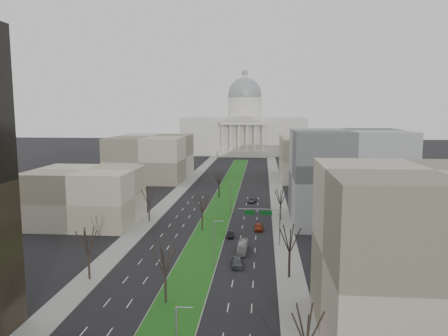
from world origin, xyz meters
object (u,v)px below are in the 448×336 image
Objects in this scene: car_black at (231,234)px; car_red at (259,227)px; car_grey_near at (237,262)px; car_grey_far at (252,200)px; box_van at (243,247)px.

car_red is at bearing 41.27° from car_black.
car_grey_far is at bearing 82.99° from car_grey_near.
car_grey_far is (3.92, 38.28, 0.02)m from car_black.
car_black is 38.48m from car_grey_far.
car_black is at bearing 108.74° from box_van.
car_grey_near is at bearing -92.78° from box_van.
car_black is (-2.61, 18.83, -0.19)m from car_grey_near.
car_red is at bearing 75.80° from car_grey_near.
car_black is 0.53× the size of box_van.
car_grey_near is at bearing -85.82° from car_black.
box_van is at bearing -76.41° from car_black.
car_black is at bearing -86.09° from car_grey_far.
box_van is (3.23, -10.38, 0.39)m from car_black.
car_grey_far reaches higher than car_black.
car_red is 0.67× the size of box_van.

